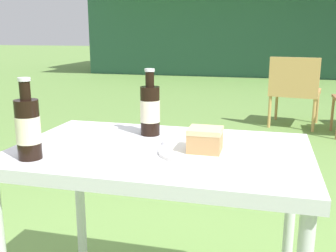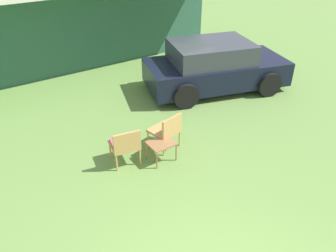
{
  "view_description": "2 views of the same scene",
  "coord_description": "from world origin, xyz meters",
  "px_view_note": "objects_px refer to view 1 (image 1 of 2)",
  "views": [
    {
      "loc": [
        0.32,
        -1.18,
        1.12
      ],
      "look_at": [
        0.0,
        0.1,
        0.8
      ],
      "focal_mm": 42.0,
      "sensor_mm": 36.0,
      "label": 1
    },
    {
      "loc": [
        -1.66,
        -1.27,
        4.28
      ],
      "look_at": [
        1.38,
        3.23,
        0.9
      ],
      "focal_mm": 35.0,
      "sensor_mm": 36.0,
      "label": 2
    }
  ],
  "objects_px": {
    "cake_on_plate": "(201,145)",
    "patio_table": "(161,172)",
    "wicker_chair_cushioned": "(295,87)",
    "cola_bottle_far": "(28,128)",
    "cola_bottle_near": "(150,109)"
  },
  "relations": [
    {
      "from": "cake_on_plate",
      "to": "cola_bottle_far",
      "type": "height_order",
      "value": "cola_bottle_far"
    },
    {
      "from": "cake_on_plate",
      "to": "patio_table",
      "type": "bearing_deg",
      "value": 167.71
    },
    {
      "from": "cake_on_plate",
      "to": "cola_bottle_far",
      "type": "bearing_deg",
      "value": -160.62
    },
    {
      "from": "patio_table",
      "to": "cola_bottle_far",
      "type": "bearing_deg",
      "value": -149.99
    },
    {
      "from": "wicker_chair_cushioned",
      "to": "cola_bottle_near",
      "type": "height_order",
      "value": "cola_bottle_near"
    },
    {
      "from": "wicker_chair_cushioned",
      "to": "patio_table",
      "type": "relative_size",
      "value": 0.88
    },
    {
      "from": "cola_bottle_far",
      "to": "wicker_chair_cushioned",
      "type": "bearing_deg",
      "value": 75.71
    },
    {
      "from": "cola_bottle_near",
      "to": "cola_bottle_far",
      "type": "distance_m",
      "value": 0.44
    },
    {
      "from": "cola_bottle_near",
      "to": "cola_bottle_far",
      "type": "relative_size",
      "value": 1.0
    },
    {
      "from": "wicker_chair_cushioned",
      "to": "cola_bottle_far",
      "type": "xyz_separation_m",
      "value": [
        -1.0,
        -3.92,
        0.37
      ]
    },
    {
      "from": "patio_table",
      "to": "cola_bottle_far",
      "type": "relative_size",
      "value": 3.97
    },
    {
      "from": "wicker_chair_cushioned",
      "to": "patio_table",
      "type": "bearing_deg",
      "value": 90.33
    },
    {
      "from": "wicker_chair_cushioned",
      "to": "patio_table",
      "type": "distance_m",
      "value": 3.78
    },
    {
      "from": "patio_table",
      "to": "cola_bottle_far",
      "type": "xyz_separation_m",
      "value": [
        -0.35,
        -0.2,
        0.18
      ]
    },
    {
      "from": "cola_bottle_near",
      "to": "cola_bottle_far",
      "type": "xyz_separation_m",
      "value": [
        -0.27,
        -0.36,
        0.0
      ]
    }
  ]
}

